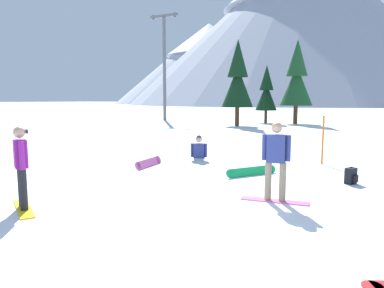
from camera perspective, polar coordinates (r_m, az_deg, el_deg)
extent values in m
plane|color=white|center=(6.76, -1.92, -12.63)|extent=(800.00, 800.00, 0.00)
cube|color=yellow|center=(8.35, -25.52, -9.37)|extent=(1.43, 1.01, 0.02)
cylinder|color=black|center=(8.40, -25.79, -6.16)|extent=(0.15, 0.15, 0.87)
cylinder|color=black|center=(8.09, -25.57, -6.63)|extent=(0.15, 0.15, 0.87)
cube|color=#8C1E8C|center=(8.11, -25.96, -1.42)|extent=(0.47, 0.41, 0.57)
cylinder|color=#8C1E8C|center=(8.37, -26.12, -1.21)|extent=(0.11, 0.11, 0.58)
cylinder|color=#8C1E8C|center=(7.86, -25.78, -1.69)|extent=(0.11, 0.11, 0.58)
sphere|color=tan|center=(8.06, -26.13, 1.73)|extent=(0.24, 0.24, 0.24)
cube|color=black|center=(8.08, -25.15, 1.86)|extent=(0.17, 0.12, 0.08)
cube|color=pink|center=(8.32, 13.20, -8.92)|extent=(1.55, 0.48, 0.02)
cylinder|color=gray|center=(8.23, 12.18, -5.84)|extent=(0.15, 0.15, 0.87)
cylinder|color=gray|center=(8.19, 14.41, -5.97)|extent=(0.15, 0.15, 0.87)
cube|color=navy|center=(8.07, 13.44, -0.73)|extent=(0.43, 0.29, 0.62)
cylinder|color=navy|center=(8.11, 11.62, -0.50)|extent=(0.11, 0.11, 0.58)
cylinder|color=navy|center=(8.04, 15.28, -0.66)|extent=(0.11, 0.11, 0.58)
sphere|color=tan|center=(8.02, 13.54, 2.61)|extent=(0.24, 0.24, 0.24)
cube|color=black|center=(8.16, 13.66, 2.75)|extent=(0.17, 0.06, 0.08)
cube|color=#B7B7BC|center=(13.42, 1.11, -2.48)|extent=(0.44, 0.39, 0.10)
cylinder|color=#B7B7BC|center=(13.91, 0.89, -2.03)|extent=(0.43, 0.79, 0.14)
cylinder|color=#B7B7BC|center=(13.89, 1.71, -2.04)|extent=(0.43, 0.79, 0.14)
cube|color=red|center=(14.31, 1.44, -2.03)|extent=(0.82, 1.50, 0.02)
cube|color=navy|center=(13.36, 1.12, -1.09)|extent=(0.46, 0.37, 0.56)
cylinder|color=navy|center=(13.39, 0.01, -1.00)|extent=(0.11, 0.11, 0.52)
cylinder|color=navy|center=(13.34, 2.23, -1.03)|extent=(0.11, 0.11, 0.52)
sphere|color=tan|center=(13.31, 1.12, 0.78)|extent=(0.24, 0.24, 0.24)
sphere|color=navy|center=(13.30, 1.12, 0.99)|extent=(0.20, 0.20, 0.20)
cylinder|color=red|center=(5.16, 27.10, -19.77)|extent=(0.34, 0.34, 0.02)
cube|color=pink|center=(12.25, -7.01, -3.04)|extent=(0.24, 1.41, 0.27)
cylinder|color=pink|center=(12.85, -5.43, -2.54)|extent=(0.15, 0.29, 0.27)
cylinder|color=pink|center=(11.67, -8.75, -3.58)|extent=(0.15, 0.29, 0.27)
cube|color=black|center=(12.45, -6.69, -2.79)|extent=(0.13, 0.21, 0.16)
cube|color=black|center=(12.10, -7.69, -3.10)|extent=(0.13, 0.21, 0.16)
cube|color=#19B259|center=(10.92, 9.60, -4.37)|extent=(0.98, 1.36, 0.26)
cylinder|color=#19B259|center=(11.41, 12.75, -3.96)|extent=(0.25, 0.29, 0.26)
cylinder|color=#19B259|center=(10.48, 6.17, -4.80)|extent=(0.25, 0.29, 0.26)
cube|color=black|center=(11.09, 10.43, -4.12)|extent=(0.21, 0.23, 0.16)
cube|color=black|center=(10.82, 8.46, -4.36)|extent=(0.21, 0.23, 0.16)
cube|color=black|center=(10.64, 24.25, -4.70)|extent=(0.31, 0.37, 0.44)
cube|color=black|center=(10.60, 24.85, -5.15)|extent=(0.15, 0.23, 0.20)
cylinder|color=black|center=(10.60, 24.31, -3.43)|extent=(0.07, 0.12, 0.02)
cylinder|color=orange|center=(13.40, 20.37, 0.60)|extent=(0.06, 0.06, 1.74)
cylinder|color=#472D19|center=(31.66, 7.28, 4.41)|extent=(0.38, 0.38, 1.67)
cone|color=black|center=(31.64, 7.36, 9.13)|extent=(2.78, 2.78, 3.54)
cone|color=black|center=(31.83, 7.43, 13.60)|extent=(1.81, 1.81, 3.25)
cylinder|color=#472D19|center=(36.21, 11.81, 4.33)|extent=(0.29, 0.29, 1.27)
cone|color=black|center=(36.17, 11.89, 7.47)|extent=(2.15, 2.15, 2.70)
cone|color=black|center=(36.24, 11.97, 10.46)|extent=(1.40, 1.40, 2.47)
cylinder|color=#472D19|center=(35.62, 16.35, 4.56)|extent=(0.40, 0.40, 1.77)
cone|color=#194723|center=(35.62, 16.51, 9.02)|extent=(3.06, 3.06, 3.77)
cone|color=#194723|center=(35.82, 16.66, 13.24)|extent=(1.99, 1.99, 3.46)
cylinder|color=#595B60|center=(40.50, -4.47, 11.86)|extent=(0.36, 0.36, 11.33)
cube|color=#595B60|center=(41.40, -4.55, 19.91)|extent=(3.45, 0.24, 0.30)
cylinder|color=black|center=(42.14, -6.23, 19.67)|extent=(0.44, 0.10, 0.44)
cylinder|color=black|center=(40.69, -2.81, 20.15)|extent=(0.44, 0.10, 0.44)
cone|color=#B2B7C6|center=(219.48, 2.74, 12.74)|extent=(113.73, 113.73, 47.87)
cone|color=white|center=(221.36, 2.76, 16.44)|extent=(51.18, 51.18, 19.15)
cone|color=#9EA3B2|center=(203.35, 17.03, 17.76)|extent=(178.44, 178.44, 81.94)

